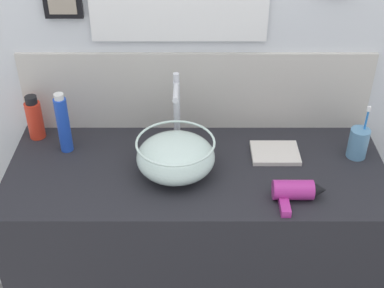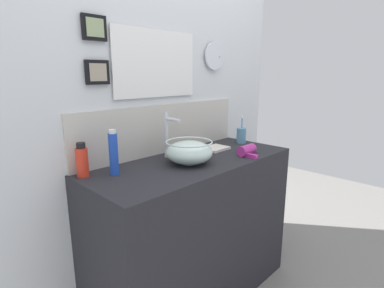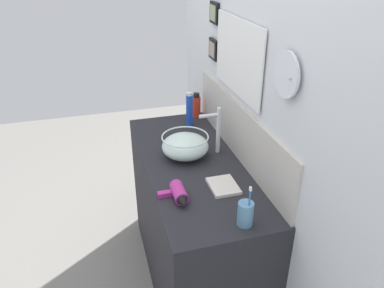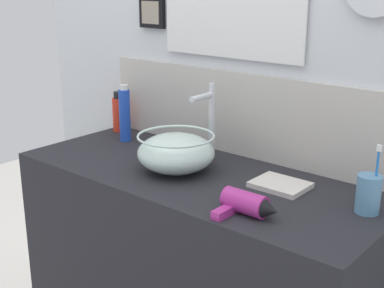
# 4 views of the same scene
# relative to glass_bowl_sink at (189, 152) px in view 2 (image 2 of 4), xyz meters

# --- Properties ---
(vanity_counter) EXTENTS (1.30, 0.53, 0.91)m
(vanity_counter) POSITION_rel_glass_bowl_sink_xyz_m (0.07, 0.03, -0.52)
(vanity_counter) COLOR #232328
(vanity_counter) RESTS_ON ground
(back_panel) EXTENTS (2.18, 0.10, 2.56)m
(back_panel) POSITION_rel_glass_bowl_sink_xyz_m (0.07, 0.32, 0.30)
(back_panel) COLOR silver
(back_panel) RESTS_ON ground
(glass_bowl_sink) EXTENTS (0.26, 0.26, 0.13)m
(glass_bowl_sink) POSITION_rel_glass_bowl_sink_xyz_m (0.00, 0.00, 0.00)
(glass_bowl_sink) COLOR silver
(glass_bowl_sink) RESTS_ON vanity_counter
(faucet) EXTENTS (0.02, 0.13, 0.27)m
(faucet) POSITION_rel_glass_bowl_sink_xyz_m (0.00, 0.18, 0.09)
(faucet) COLOR silver
(faucet) RESTS_ON vanity_counter
(hair_drier) EXTENTS (0.17, 0.13, 0.06)m
(hair_drier) POSITION_rel_glass_bowl_sink_xyz_m (0.39, -0.13, -0.04)
(hair_drier) COLOR #B22D8C
(hair_drier) RESTS_ON vanity_counter
(toothbrush_cup) EXTENTS (0.07, 0.07, 0.20)m
(toothbrush_cup) POSITION_rel_glass_bowl_sink_xyz_m (0.63, 0.09, -0.01)
(toothbrush_cup) COLOR #598CB2
(toothbrush_cup) RESTS_ON vanity_counter
(shampoo_bottle) EXTENTS (0.04, 0.04, 0.23)m
(shampoo_bottle) POSITION_rel_glass_bowl_sink_xyz_m (-0.39, 0.13, 0.04)
(shampoo_bottle) COLOR blue
(shampoo_bottle) RESTS_ON vanity_counter
(soap_dispenser) EXTENTS (0.06, 0.06, 0.17)m
(soap_dispenser) POSITION_rel_glass_bowl_sink_xyz_m (-0.52, 0.22, 0.01)
(soap_dispenser) COLOR red
(soap_dispenser) RESTS_ON vanity_counter
(hand_towel) EXTENTS (0.17, 0.13, 0.02)m
(hand_towel) POSITION_rel_glass_bowl_sink_xyz_m (0.35, 0.10, -0.06)
(hand_towel) COLOR silver
(hand_towel) RESTS_ON vanity_counter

